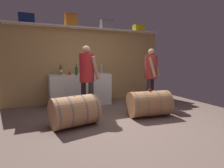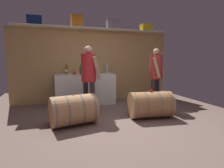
{
  "view_description": "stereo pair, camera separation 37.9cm",
  "coord_description": "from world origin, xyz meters",
  "px_view_note": "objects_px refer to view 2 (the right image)",
  "views": [
    {
      "loc": [
        -1.58,
        -2.93,
        1.27
      ],
      "look_at": [
        -0.05,
        0.5,
        0.76
      ],
      "focal_mm": 28.66,
      "sensor_mm": 36.0,
      "label": 1
    },
    {
      "loc": [
        -1.22,
        -3.07,
        1.27
      ],
      "look_at": [
        -0.05,
        0.5,
        0.76
      ],
      "focal_mm": 28.66,
      "sensor_mm": 36.0,
      "label": 2
    }
  ],
  "objects_px": {
    "toolcase_grey": "(112,25)",
    "work_cabinet": "(85,89)",
    "toolcase_yellow": "(146,28)",
    "wine_glass": "(66,71)",
    "wine_bottle_green": "(81,70)",
    "visitor_tasting": "(89,73)",
    "red_funnel": "(74,72)",
    "wine_bottle_amber": "(66,69)",
    "wine_bottle_clear": "(107,68)",
    "wine_barrel_far": "(73,110)",
    "toolcase_navy": "(34,20)",
    "tasting_cup": "(151,91)",
    "toolcase_orange": "(77,21)",
    "winemaker_pouring": "(156,71)",
    "wine_barrel_near": "(150,105)"
  },
  "relations": [
    {
      "from": "toolcase_grey",
      "to": "work_cabinet",
      "type": "distance_m",
      "value": 2.11
    },
    {
      "from": "toolcase_yellow",
      "to": "wine_glass",
      "type": "bearing_deg",
      "value": -169.26
    },
    {
      "from": "wine_bottle_green",
      "to": "visitor_tasting",
      "type": "relative_size",
      "value": 0.18
    },
    {
      "from": "toolcase_yellow",
      "to": "red_funnel",
      "type": "height_order",
      "value": "toolcase_yellow"
    },
    {
      "from": "wine_bottle_amber",
      "to": "wine_glass",
      "type": "bearing_deg",
      "value": -96.15
    },
    {
      "from": "wine_bottle_green",
      "to": "wine_glass",
      "type": "relative_size",
      "value": 2.01
    },
    {
      "from": "wine_bottle_clear",
      "to": "wine_barrel_far",
      "type": "relative_size",
      "value": 0.32
    },
    {
      "from": "visitor_tasting",
      "to": "toolcase_grey",
      "type": "bearing_deg",
      "value": 120.01
    },
    {
      "from": "toolcase_navy",
      "to": "wine_bottle_green",
      "type": "bearing_deg",
      "value": -23.66
    },
    {
      "from": "tasting_cup",
      "to": "toolcase_grey",
      "type": "bearing_deg",
      "value": 97.68
    },
    {
      "from": "toolcase_grey",
      "to": "toolcase_navy",
      "type": "bearing_deg",
      "value": -177.78
    },
    {
      "from": "toolcase_navy",
      "to": "wine_glass",
      "type": "xyz_separation_m",
      "value": [
        0.75,
        -0.37,
        -1.33
      ]
    },
    {
      "from": "wine_barrel_far",
      "to": "toolcase_orange",
      "type": "bearing_deg",
      "value": 69.39
    },
    {
      "from": "toolcase_orange",
      "to": "winemaker_pouring",
      "type": "relative_size",
      "value": 0.22
    },
    {
      "from": "wine_bottle_amber",
      "to": "red_funnel",
      "type": "relative_size",
      "value": 2.64
    },
    {
      "from": "wine_glass",
      "to": "winemaker_pouring",
      "type": "bearing_deg",
      "value": -18.47
    },
    {
      "from": "toolcase_navy",
      "to": "visitor_tasting",
      "type": "bearing_deg",
      "value": -46.08
    },
    {
      "from": "toolcase_navy",
      "to": "wine_barrel_near",
      "type": "distance_m",
      "value": 3.7
    },
    {
      "from": "wine_barrel_far",
      "to": "wine_glass",
      "type": "bearing_deg",
      "value": 80.58
    },
    {
      "from": "toolcase_navy",
      "to": "wine_bottle_green",
      "type": "distance_m",
      "value": 1.8
    },
    {
      "from": "red_funnel",
      "to": "wine_barrel_far",
      "type": "bearing_deg",
      "value": -97.73
    },
    {
      "from": "wine_bottle_clear",
      "to": "tasting_cup",
      "type": "distance_m",
      "value": 1.97
    },
    {
      "from": "red_funnel",
      "to": "winemaker_pouring",
      "type": "distance_m",
      "value": 2.21
    },
    {
      "from": "red_funnel",
      "to": "winemaker_pouring",
      "type": "relative_size",
      "value": 0.07
    },
    {
      "from": "wine_glass",
      "to": "red_funnel",
      "type": "relative_size",
      "value": 1.3
    },
    {
      "from": "wine_bottle_clear",
      "to": "winemaker_pouring",
      "type": "bearing_deg",
      "value": -46.22
    },
    {
      "from": "wine_bottle_amber",
      "to": "wine_bottle_clear",
      "type": "bearing_deg",
      "value": 4.02
    },
    {
      "from": "wine_bottle_amber",
      "to": "wine_glass",
      "type": "relative_size",
      "value": 2.03
    },
    {
      "from": "toolcase_yellow",
      "to": "wine_barrel_far",
      "type": "xyz_separation_m",
      "value": [
        -2.56,
        -1.85,
        -2.0
      ]
    },
    {
      "from": "toolcase_orange",
      "to": "red_funnel",
      "type": "xyz_separation_m",
      "value": [
        -0.14,
        -0.34,
        -1.43
      ]
    },
    {
      "from": "visitor_tasting",
      "to": "wine_bottle_clear",
      "type": "bearing_deg",
      "value": 124.79
    },
    {
      "from": "toolcase_grey",
      "to": "red_funnel",
      "type": "distance_m",
      "value": 1.88
    },
    {
      "from": "wine_bottle_amber",
      "to": "visitor_tasting",
      "type": "relative_size",
      "value": 0.19
    },
    {
      "from": "toolcase_yellow",
      "to": "wine_bottle_clear",
      "type": "height_order",
      "value": "toolcase_yellow"
    },
    {
      "from": "winemaker_pouring",
      "to": "red_funnel",
      "type": "bearing_deg",
      "value": -58.12
    },
    {
      "from": "visitor_tasting",
      "to": "wine_barrel_far",
      "type": "bearing_deg",
      "value": -55.97
    },
    {
      "from": "red_funnel",
      "to": "wine_barrel_far",
      "type": "relative_size",
      "value": 0.12
    },
    {
      "from": "toolcase_grey",
      "to": "wine_barrel_near",
      "type": "relative_size",
      "value": 0.36
    },
    {
      "from": "toolcase_orange",
      "to": "wine_barrel_far",
      "type": "xyz_separation_m",
      "value": [
        -0.35,
        -1.85,
        -2.06
      ]
    },
    {
      "from": "wine_bottle_green",
      "to": "red_funnel",
      "type": "bearing_deg",
      "value": 139.31
    },
    {
      "from": "toolcase_navy",
      "to": "wine_barrel_near",
      "type": "xyz_separation_m",
      "value": [
        2.43,
        -1.92,
        -2.02
      ]
    },
    {
      "from": "work_cabinet",
      "to": "red_funnel",
      "type": "distance_m",
      "value": 0.58
    },
    {
      "from": "work_cabinet",
      "to": "wine_bottle_amber",
      "type": "xyz_separation_m",
      "value": [
        -0.5,
        0.11,
        0.56
      ]
    },
    {
      "from": "toolcase_grey",
      "to": "visitor_tasting",
      "type": "height_order",
      "value": "toolcase_grey"
    },
    {
      "from": "toolcase_yellow",
      "to": "wine_barrel_far",
      "type": "height_order",
      "value": "toolcase_yellow"
    },
    {
      "from": "tasting_cup",
      "to": "winemaker_pouring",
      "type": "distance_m",
      "value": 1.05
    },
    {
      "from": "wine_bottle_clear",
      "to": "red_funnel",
      "type": "height_order",
      "value": "wine_bottle_clear"
    },
    {
      "from": "toolcase_orange",
      "to": "red_funnel",
      "type": "relative_size",
      "value": 3.1
    },
    {
      "from": "toolcase_navy",
      "to": "wine_bottle_amber",
      "type": "relative_size",
      "value": 1.27
    },
    {
      "from": "wine_bottle_clear",
      "to": "wine_barrel_far",
      "type": "distance_m",
      "value": 2.3
    }
  ]
}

